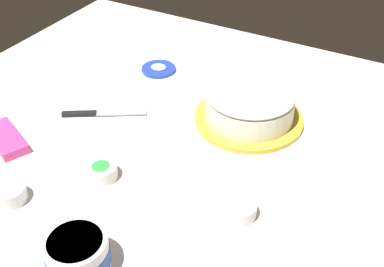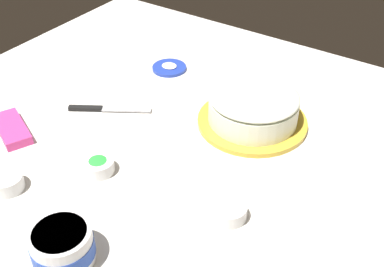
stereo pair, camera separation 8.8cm
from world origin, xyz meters
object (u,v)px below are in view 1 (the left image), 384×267
Objects in this scene: frosting_tub at (77,254)px; candy_box_lower at (6,139)px; sprinkle_bowl_pink at (9,194)px; frosted_cake at (250,106)px; spreading_knife at (97,113)px; sprinkle_bowl_orange at (239,208)px; frosting_tub_lid at (159,69)px; sprinkle_bowl_green at (101,170)px.

candy_box_lower is at bearing 152.47° from frosting_tub.
candy_box_lower is (-0.16, 0.15, -0.01)m from sprinkle_bowl_pink.
frosted_cake is 0.43m from spreading_knife.
sprinkle_bowl_pink is 0.49× the size of candy_box_lower.
sprinkle_bowl_pink is (-0.47, -0.21, 0.00)m from sprinkle_bowl_orange.
sprinkle_bowl_pink is at bearing -156.16° from sprinkle_bowl_orange.
frosting_tub reaches higher than spreading_knife.
candy_box_lower is at bearing -121.10° from spreading_knife.
frosted_cake is at bearing 81.72° from frosting_tub.
frosting_tub_lid is (-0.28, 0.73, -0.04)m from frosting_tub.
frosted_cake is 0.38m from frosting_tub_lid.
sprinkle_bowl_green is (0.15, -0.50, 0.01)m from frosting_tub_lid.
sprinkle_bowl_green is (-0.21, -0.38, -0.03)m from frosted_cake.
sprinkle_bowl_orange reaches higher than spreading_knife.
sprinkle_bowl_green is at bearing -49.49° from spreading_knife.
sprinkle_bowl_green reaches higher than frosting_tub_lid.
spreading_knife is at bearing 95.70° from sprinkle_bowl_pink.
frosting_tub_lid is 0.66m from sprinkle_bowl_pink.
frosted_cake is 1.42× the size of spreading_knife.
sprinkle_bowl_pink is at bearing -88.57° from frosting_tub_lid.
sprinkle_bowl_orange is 0.51m from sprinkle_bowl_pink.
frosted_cake reaches higher than spreading_knife.
spreading_knife is 1.34× the size of candy_box_lower.
sprinkle_bowl_green is at bearing 26.87° from candy_box_lower.
sprinkle_bowl_pink reaches higher than spreading_knife.
spreading_knife is at bearing -93.78° from frosting_tub_lid.
frosting_tub is 0.27m from sprinkle_bowl_pink.
sprinkle_bowl_orange reaches higher than candy_box_lower.
frosting_tub is 1.63× the size of sprinkle_bowl_green.
sprinkle_bowl_pink is 0.22m from candy_box_lower.
frosting_tub_lid is at bearing 98.16° from candy_box_lower.
sprinkle_bowl_pink reaches higher than candy_box_lower.
frosting_tub_lid reaches higher than spreading_knife.
frosting_tub is at bearing -127.21° from sprinkle_bowl_orange.
frosting_tub is 0.35m from sprinkle_bowl_orange.
candy_box_lower is at bearing -106.18° from frosting_tub_lid.
frosting_tub reaches higher than sprinkle_bowl_pink.
frosted_cake reaches higher than sprinkle_bowl_pink.
sprinkle_bowl_pink is at bearing -17.82° from candy_box_lower.
sprinkle_bowl_green is at bearing -73.12° from frosting_tub_lid.
frosting_tub is at bearing -15.48° from sprinkle_bowl_pink.
sprinkle_bowl_orange is at bearing 23.84° from sprinkle_bowl_pink.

